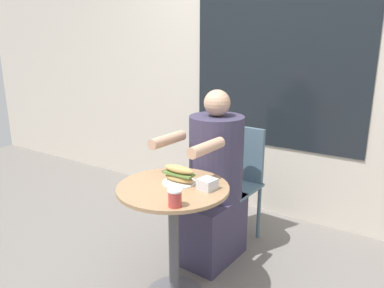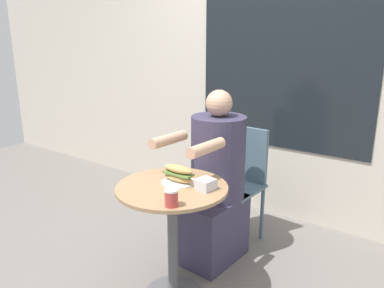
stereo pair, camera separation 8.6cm
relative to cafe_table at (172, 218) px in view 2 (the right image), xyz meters
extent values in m
cube|color=beige|center=(0.00, 1.45, 0.88)|extent=(8.00, 0.08, 2.80)
cube|color=black|center=(0.03, 1.40, 0.93)|extent=(1.48, 0.01, 1.65)
cylinder|color=#997551|center=(0.00, 0.00, 0.19)|extent=(0.63, 0.63, 0.02)
cylinder|color=#515156|center=(0.00, 0.00, -0.16)|extent=(0.06, 0.06, 0.68)
cube|color=slate|center=(-0.04, 0.77, -0.08)|extent=(0.40, 0.40, 0.02)
cube|color=slate|center=(-0.03, 0.94, 0.14)|extent=(0.35, 0.05, 0.42)
cylinder|color=slate|center=(0.12, 0.60, -0.30)|extent=(0.03, 0.03, 0.43)
cylinder|color=slate|center=(-0.21, 0.61, -0.30)|extent=(0.03, 0.03, 0.43)
cylinder|color=slate|center=(0.13, 0.93, -0.30)|extent=(0.03, 0.03, 0.43)
cylinder|color=slate|center=(-0.20, 0.94, -0.30)|extent=(0.03, 0.03, 0.43)
cube|color=#38334C|center=(-0.04, 0.48, -0.29)|extent=(0.38, 0.48, 0.45)
cylinder|color=#38334C|center=(-0.04, 0.55, 0.22)|extent=(0.37, 0.37, 0.57)
sphere|color=tan|center=(-0.04, 0.55, 0.59)|extent=(0.18, 0.18, 0.18)
cylinder|color=tan|center=(0.09, 0.21, 0.39)|extent=(0.08, 0.30, 0.07)
cylinder|color=tan|center=(-0.21, 0.23, 0.39)|extent=(0.08, 0.30, 0.07)
cylinder|color=white|center=(0.00, 0.06, 0.20)|extent=(0.19, 0.19, 0.01)
ellipsoid|color=tan|center=(0.00, 0.06, 0.23)|extent=(0.20, 0.06, 0.04)
cube|color=olive|center=(0.00, 0.06, 0.25)|extent=(0.18, 0.07, 0.01)
ellipsoid|color=tan|center=(0.00, 0.06, 0.28)|extent=(0.20, 0.06, 0.04)
cylinder|color=#B73D38|center=(0.16, -0.20, 0.24)|extent=(0.07, 0.07, 0.08)
cylinder|color=white|center=(0.16, -0.20, 0.28)|extent=(0.07, 0.07, 0.01)
cube|color=silver|center=(0.18, 0.07, 0.23)|extent=(0.10, 0.10, 0.06)
camera|label=1|loc=(1.16, -1.56, 0.99)|focal=35.00mm
camera|label=2|loc=(1.23, -1.51, 0.99)|focal=35.00mm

